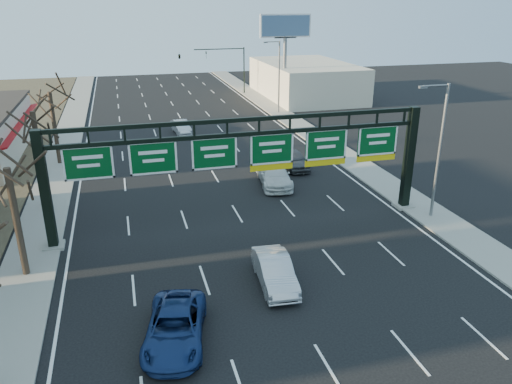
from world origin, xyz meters
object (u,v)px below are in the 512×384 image
object	(u,v)px
sign_gantry	(246,158)
car_blue_suv	(175,327)
car_silver_sedan	(275,271)
car_white_wagon	(274,175)

from	to	relation	value
sign_gantry	car_blue_suv	bearing A→B (deg)	-118.80
car_silver_sedan	car_white_wagon	size ratio (longest dim) A/B	0.83
car_silver_sedan	car_white_wagon	world-z (taller)	car_white_wagon
sign_gantry	car_blue_suv	world-z (taller)	sign_gantry
car_blue_suv	car_white_wagon	world-z (taller)	car_white_wagon
car_white_wagon	car_silver_sedan	bearing A→B (deg)	-99.42
car_silver_sedan	sign_gantry	bearing A→B (deg)	91.03
car_blue_suv	car_silver_sedan	size ratio (longest dim) A/B	1.13
car_blue_suv	sign_gantry	bearing A→B (deg)	73.80
car_blue_suv	car_silver_sedan	bearing A→B (deg)	43.65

